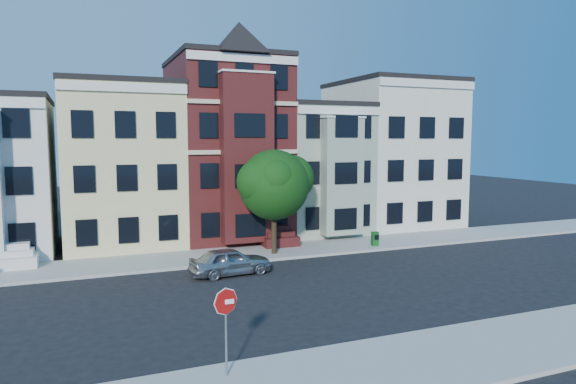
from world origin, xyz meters
name	(u,v)px	position (x,y,z in m)	size (l,w,h in m)	color
ground	(312,291)	(0.00, 0.00, 0.00)	(120.00, 120.00, 0.00)	black
far_sidewalk	(256,253)	(0.00, 8.00, 0.07)	(60.00, 4.00, 0.15)	#9E9B93
near_sidewalk	(422,361)	(0.00, -8.00, 0.07)	(60.00, 4.00, 0.15)	#9E9B93
house_yellow	(121,167)	(-7.00, 14.50, 5.00)	(7.00, 9.00, 10.00)	beige
house_brown	(226,150)	(0.00, 14.50, 6.00)	(7.00, 9.00, 12.00)	#421514
house_green	(311,170)	(6.50, 14.50, 4.50)	(6.00, 9.00, 9.00)	#93A18A
house_cream	(391,155)	(13.50, 14.50, 5.50)	(8.00, 9.00, 11.00)	silver
street_tree	(274,190)	(0.88, 7.23, 3.89)	(6.43, 6.43, 7.48)	#174811
parked_car	(230,261)	(-2.63, 4.09, 0.70)	(1.64, 4.08, 1.39)	#A5A9AE
newspaper_box	(375,239)	(7.48, 6.90, 0.59)	(0.39, 0.35, 0.88)	#11561A
stop_sign	(226,326)	(-5.79, -6.84, 1.58)	(0.79, 0.11, 2.86)	#A60F0D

